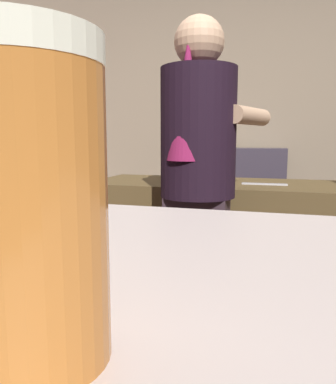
{
  "coord_description": "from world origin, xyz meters",
  "views": [
    {
      "loc": [
        0.34,
        -1.33,
        1.16
      ],
      "look_at": [
        0.17,
        -0.75,
        1.07
      ],
      "focal_mm": 34.77,
      "sensor_mm": 36.0,
      "label": 1
    }
  ],
  "objects": [
    {
      "name": "chefs_knife",
      "position": [
        0.28,
        0.72,
        0.92
      ],
      "size": [
        0.24,
        0.04,
        0.01
      ],
      "primitive_type": "cube",
      "rotation": [
        0.0,
        0.0,
        0.02
      ],
      "color": "silver",
      "rests_on": "prep_counter"
    },
    {
      "name": "mini_fridge",
      "position": [
        -2.06,
        1.75,
        0.55
      ],
      "size": [
        0.57,
        0.58,
        1.1
      ],
      "color": "white",
      "rests_on": "ground"
    },
    {
      "name": "wall_back",
      "position": [
        0.0,
        2.2,
        1.35
      ],
      "size": [
        5.2,
        0.1,
        2.7
      ],
      "primitive_type": "cube",
      "color": "gray",
      "rests_on": "ground"
    },
    {
      "name": "bartender",
      "position": [
        0.0,
        0.32,
        0.98
      ],
      "size": [
        0.5,
        0.55,
        1.69
      ],
      "rotation": [
        0.0,
        0.0,
        1.24
      ],
      "color": "#37272F",
      "rests_on": "ground"
    },
    {
      "name": "bottle_soy",
      "position": [
        -0.06,
        1.96,
        1.18
      ],
      "size": [
        0.07,
        0.07,
        0.25
      ],
      "color": "#D8D480",
      "rests_on": "back_shelf"
    },
    {
      "name": "mixing_bowl",
      "position": [
        -0.16,
        0.79,
        0.94
      ],
      "size": [
        0.19,
        0.19,
        0.05
      ],
      "primitive_type": "cylinder",
      "color": "#C24832",
      "rests_on": "prep_counter"
    },
    {
      "name": "pint_glass_far",
      "position": [
        0.23,
        -1.19,
        1.13
      ],
      "size": [
        0.08,
        0.08,
        0.15
      ],
      "color": "#C97630",
      "rests_on": "bar_counter"
    },
    {
      "name": "prep_counter",
      "position": [
        0.35,
        0.77,
        0.46
      ],
      "size": [
        2.1,
        0.6,
        0.92
      ],
      "primitive_type": "cube",
      "color": "brown",
      "rests_on": "ground"
    },
    {
      "name": "bottle_hot_sauce",
      "position": [
        -0.15,
        1.84,
        1.18
      ],
      "size": [
        0.06,
        0.06,
        0.24
      ],
      "color": "red",
      "rests_on": "back_shelf"
    },
    {
      "name": "back_shelf",
      "position": [
        0.03,
        1.92,
        0.54
      ],
      "size": [
        0.79,
        0.36,
        1.09
      ],
      "primitive_type": "cube",
      "color": "#3B3441",
      "rests_on": "ground"
    }
  ]
}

